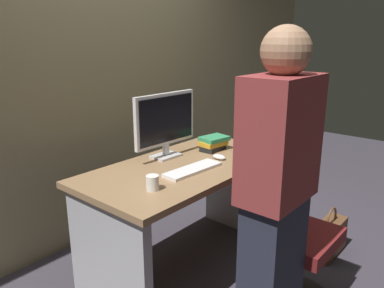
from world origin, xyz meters
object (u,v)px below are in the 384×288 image
(monitor, at_px, (166,122))
(book_stack, at_px, (213,143))
(person_at_desk, at_px, (276,200))
(handbag, at_px, (329,237))
(office_chair, at_px, (287,238))
(keyboard, at_px, (193,169))
(cell_phone, at_px, (244,154))
(cup_near_keyboard, at_px, (153,183))
(desk, at_px, (186,196))
(mouse, at_px, (219,157))

(monitor, relative_size, book_stack, 2.33)
(person_at_desk, bearing_deg, handbag, 4.75)
(office_chair, relative_size, monitor, 1.74)
(keyboard, bearing_deg, cell_phone, -3.42)
(office_chair, height_order, cup_near_keyboard, office_chair)
(desk, distance_m, handbag, 1.15)
(office_chair, relative_size, cup_near_keyboard, 10.96)
(cup_near_keyboard, distance_m, handbag, 1.53)
(desk, distance_m, monitor, 0.54)
(keyboard, relative_size, handbag, 1.14)
(office_chair, distance_m, mouse, 0.71)
(book_stack, bearing_deg, keyboard, -158.24)
(desk, xyz_separation_m, monitor, (0.03, 0.21, 0.49))
(office_chair, xyz_separation_m, cup_near_keyboard, (-0.55, 0.57, 0.37))
(monitor, distance_m, book_stack, 0.44)
(cell_phone, height_order, handbag, cell_phone)
(office_chair, height_order, book_stack, office_chair)
(office_chair, height_order, person_at_desk, person_at_desk)
(cup_near_keyboard, bearing_deg, book_stack, 14.06)
(cup_near_keyboard, bearing_deg, person_at_desk, -76.90)
(cell_phone, bearing_deg, office_chair, -125.44)
(book_stack, bearing_deg, handbag, -62.97)
(keyboard, height_order, cup_near_keyboard, cup_near_keyboard)
(desk, bearing_deg, cell_phone, -22.74)
(office_chair, relative_size, handbag, 2.49)
(keyboard, height_order, cell_phone, keyboard)
(office_chair, bearing_deg, cup_near_keyboard, 134.25)
(book_stack, xyz_separation_m, handbag, (0.41, -0.80, -0.68))
(handbag, bearing_deg, mouse, 131.81)
(handbag, bearing_deg, person_at_desk, -175.25)
(keyboard, height_order, handbag, keyboard)
(desk, relative_size, person_at_desk, 0.91)
(desk, relative_size, cell_phone, 10.31)
(handbag, bearing_deg, cup_near_keyboard, 154.77)
(mouse, bearing_deg, cup_near_keyboard, -176.50)
(mouse, xyz_separation_m, cell_phone, (0.20, -0.07, -0.01))
(monitor, xyz_separation_m, cup_near_keyboard, (-0.48, -0.36, -0.21))
(keyboard, distance_m, mouse, 0.30)
(office_chair, height_order, mouse, office_chair)
(desk, xyz_separation_m, cup_near_keyboard, (-0.46, -0.15, 0.28))
(cell_phone, bearing_deg, keyboard, 170.11)
(monitor, bearing_deg, cell_phone, -44.09)
(book_stack, distance_m, handbag, 1.12)
(monitor, bearing_deg, person_at_desk, -107.36)
(mouse, height_order, cell_phone, mouse)
(person_at_desk, bearing_deg, cup_near_keyboard, 103.10)
(handbag, bearing_deg, office_chair, 178.18)
(handbag, bearing_deg, cell_phone, 122.82)
(office_chair, xyz_separation_m, handbag, (0.70, -0.02, -0.29))
(desk, xyz_separation_m, office_chair, (0.09, -0.71, -0.10))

